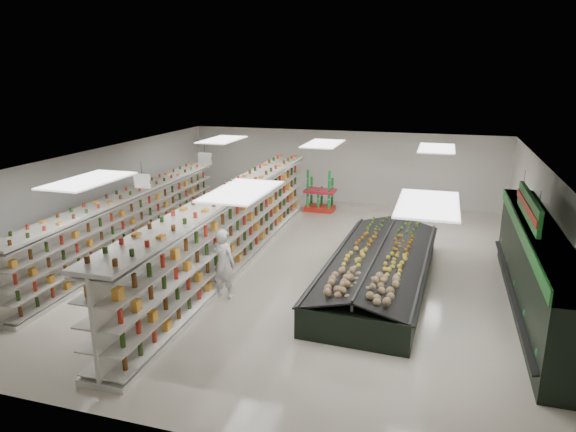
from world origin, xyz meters
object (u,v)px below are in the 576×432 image
(gondola_center, at_px, (232,231))
(produce_island, at_px, (379,267))
(shopper_background, at_px, (246,195))
(gondola_left, at_px, (131,224))
(shopper_main, at_px, (223,263))
(soda_endcap, at_px, (320,193))

(gondola_center, height_order, produce_island, gondola_center)
(produce_island, xyz_separation_m, shopper_background, (-6.24, 5.90, 0.27))
(gondola_left, relative_size, shopper_main, 6.03)
(soda_endcap, distance_m, shopper_main, 9.16)
(soda_endcap, relative_size, shopper_background, 1.05)
(gondola_center, bearing_deg, gondola_left, 175.42)
(soda_endcap, height_order, shopper_main, shopper_main)
(gondola_left, relative_size, shopper_background, 7.32)
(gondola_center, xyz_separation_m, shopper_main, (0.70, -2.27, -0.14))
(gondola_left, height_order, shopper_background, gondola_left)
(produce_island, relative_size, shopper_background, 4.81)
(gondola_center, bearing_deg, soda_endcap, 79.80)
(gondola_left, bearing_deg, shopper_background, 68.85)
(produce_island, bearing_deg, gondola_center, 176.79)
(produce_island, height_order, shopper_main, shopper_main)
(gondola_left, distance_m, produce_island, 8.16)
(gondola_left, bearing_deg, produce_island, -5.17)
(gondola_center, distance_m, shopper_main, 2.38)
(gondola_left, relative_size, gondola_center, 0.84)
(soda_endcap, distance_m, shopper_background, 3.12)
(gondola_left, relative_size, produce_island, 1.52)
(gondola_left, bearing_deg, shopper_main, -31.58)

